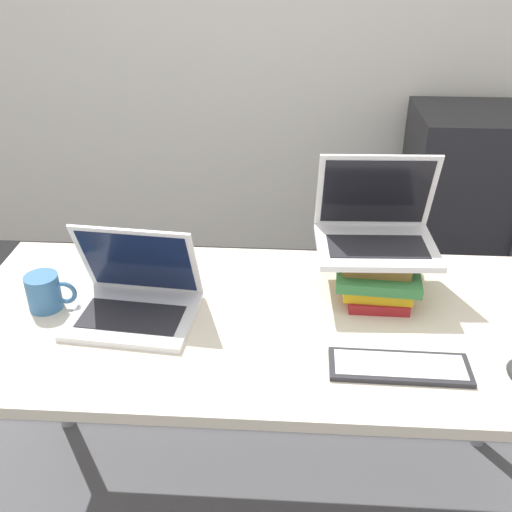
{
  "coord_description": "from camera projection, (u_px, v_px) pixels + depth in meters",
  "views": [
    {
      "loc": [
        0.05,
        -0.89,
        1.61
      ],
      "look_at": [
        -0.03,
        0.36,
        0.9
      ],
      "focal_mm": 42.0,
      "sensor_mm": 36.0,
      "label": 1
    }
  ],
  "objects": [
    {
      "name": "book_stack",
      "position": [
        376.0,
        268.0,
        1.61
      ],
      "size": [
        0.23,
        0.29,
        0.13
      ],
      "color": "maroon",
      "rests_on": "desk"
    },
    {
      "name": "mug",
      "position": [
        45.0,
        292.0,
        1.54
      ],
      "size": [
        0.13,
        0.09,
        0.1
      ],
      "color": "teal",
      "rests_on": "desk"
    },
    {
      "name": "desk",
      "position": [
        266.0,
        341.0,
        1.57
      ],
      "size": [
        1.58,
        0.72,
        0.72
      ],
      "color": "beige",
      "rests_on": "ground_plane"
    },
    {
      "name": "laptop_left",
      "position": [
        135.0,
        298.0,
        1.52
      ],
      "size": [
        0.33,
        0.27,
        0.24
      ],
      "color": "silver",
      "rests_on": "desk"
    },
    {
      "name": "laptop_on_books",
      "position": [
        376.0,
        228.0,
        1.57
      ],
      "size": [
        0.32,
        0.25,
        0.24
      ],
      "color": "silver",
      "rests_on": "book_stack"
    },
    {
      "name": "wireless_keyboard",
      "position": [
        399.0,
        367.0,
        1.35
      ],
      "size": [
        0.32,
        0.11,
        0.01
      ],
      "color": "#28282D",
      "rests_on": "desk"
    },
    {
      "name": "mini_fridge",
      "position": [
        466.0,
        204.0,
        2.79
      ],
      "size": [
        0.55,
        0.5,
        0.87
      ],
      "color": "#232328",
      "rests_on": "ground_plane"
    }
  ]
}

